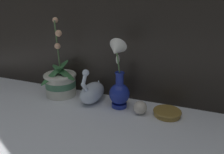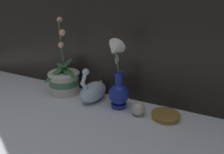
# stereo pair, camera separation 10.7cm
# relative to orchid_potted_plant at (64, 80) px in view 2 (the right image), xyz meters

# --- Properties ---
(ground_plane) EXTENTS (2.80, 2.80, 0.00)m
(ground_plane) POSITION_rel_orchid_potted_plant_xyz_m (0.28, -0.11, -0.08)
(ground_plane) COLOR white
(orchid_potted_plant) EXTENTS (0.21, 0.22, 0.43)m
(orchid_potted_plant) POSITION_rel_orchid_potted_plant_xyz_m (0.00, 0.00, 0.00)
(orchid_potted_plant) COLOR beige
(orchid_potted_plant) RESTS_ON ground_plane
(swan_figurine) EXTENTS (0.11, 0.21, 0.19)m
(swan_figurine) POSITION_rel_orchid_potted_plant_xyz_m (0.20, -0.01, -0.03)
(swan_figurine) COLOR silver
(swan_figurine) RESTS_ON ground_plane
(blue_vase) EXTENTS (0.10, 0.14, 0.35)m
(blue_vase) POSITION_rel_orchid_potted_plant_xyz_m (0.35, -0.03, 0.04)
(blue_vase) COLOR navy
(blue_vase) RESTS_ON ground_plane
(glass_sphere) EXTENTS (0.06, 0.06, 0.06)m
(glass_sphere) POSITION_rel_orchid_potted_plant_xyz_m (0.47, -0.05, -0.05)
(glass_sphere) COLOR beige
(glass_sphere) RESTS_ON ground_plane
(amber_dish) EXTENTS (0.13, 0.13, 0.03)m
(amber_dish) POSITION_rel_orchid_potted_plant_xyz_m (0.59, -0.02, -0.06)
(amber_dish) COLOR olive
(amber_dish) RESTS_ON ground_plane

